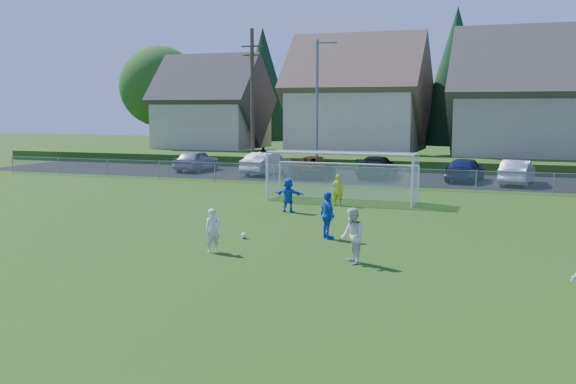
{
  "coord_description": "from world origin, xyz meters",
  "views": [
    {
      "loc": [
        8.79,
        -16.29,
        4.67
      ],
      "look_at": [
        0.0,
        8.0,
        1.4
      ],
      "focal_mm": 42.0,
      "sensor_mm": 36.0,
      "label": 1
    }
  ],
  "objects_px": {
    "car_e": "(465,169)",
    "soccer_goal": "(343,168)",
    "soccer_ball": "(244,235)",
    "player_blue_b": "(288,195)",
    "player_white_b": "(352,236)",
    "player_white_a": "(213,231)",
    "car_d": "(377,167)",
    "car_f": "(517,172)",
    "player_blue_a": "(328,215)",
    "goalkeeper": "(338,190)",
    "car_c": "(315,167)",
    "car_a": "(196,160)",
    "car_b": "(267,164)"
  },
  "relations": [
    {
      "from": "player_white_b",
      "to": "car_b",
      "type": "distance_m",
      "value": 26.96
    },
    {
      "from": "player_blue_a",
      "to": "player_blue_b",
      "type": "bearing_deg",
      "value": -9.01
    },
    {
      "from": "player_white_b",
      "to": "car_b",
      "type": "xyz_separation_m",
      "value": [
        -12.3,
        24.0,
        -0.07
      ]
    },
    {
      "from": "player_blue_a",
      "to": "goalkeeper",
      "type": "relative_size",
      "value": 1.14
    },
    {
      "from": "player_white_b",
      "to": "car_a",
      "type": "xyz_separation_m",
      "value": [
        -18.15,
        24.77,
        -0.07
      ]
    },
    {
      "from": "player_white_a",
      "to": "car_d",
      "type": "xyz_separation_m",
      "value": [
        -0.04,
        24.65,
        0.01
      ]
    },
    {
      "from": "player_white_a",
      "to": "car_f",
      "type": "relative_size",
      "value": 0.31
    },
    {
      "from": "car_f",
      "to": "player_blue_a",
      "type": "bearing_deg",
      "value": 80.32
    },
    {
      "from": "car_d",
      "to": "goalkeeper",
      "type": "bearing_deg",
      "value": 94.06
    },
    {
      "from": "car_a",
      "to": "player_white_a",
      "type": "bearing_deg",
      "value": 119.75
    },
    {
      "from": "car_c",
      "to": "goalkeeper",
      "type": "bearing_deg",
      "value": 106.98
    },
    {
      "from": "goalkeeper",
      "to": "car_c",
      "type": "xyz_separation_m",
      "value": [
        -5.01,
        12.13,
        -0.04
      ]
    },
    {
      "from": "player_blue_a",
      "to": "player_white_a",
      "type": "bearing_deg",
      "value": 98.29
    },
    {
      "from": "goalkeeper",
      "to": "soccer_goal",
      "type": "bearing_deg",
      "value": -80.28
    },
    {
      "from": "car_a",
      "to": "soccer_goal",
      "type": "bearing_deg",
      "value": 141.85
    },
    {
      "from": "player_blue_a",
      "to": "car_f",
      "type": "relative_size",
      "value": 0.37
    },
    {
      "from": "player_blue_a",
      "to": "car_f",
      "type": "height_order",
      "value": "player_blue_a"
    },
    {
      "from": "soccer_goal",
      "to": "car_a",
      "type": "bearing_deg",
      "value": 140.75
    },
    {
      "from": "soccer_ball",
      "to": "car_a",
      "type": "xyz_separation_m",
      "value": [
        -13.54,
        22.3,
        0.66
      ]
    },
    {
      "from": "car_d",
      "to": "car_f",
      "type": "distance_m",
      "value": 8.93
    },
    {
      "from": "player_blue_a",
      "to": "goalkeeper",
      "type": "bearing_deg",
      "value": -28.52
    },
    {
      "from": "soccer_ball",
      "to": "player_white_b",
      "type": "height_order",
      "value": "player_white_b"
    },
    {
      "from": "car_d",
      "to": "soccer_ball",
      "type": "bearing_deg",
      "value": 89.87
    },
    {
      "from": "car_f",
      "to": "player_white_b",
      "type": "bearing_deg",
      "value": 86.77
    },
    {
      "from": "player_white_a",
      "to": "car_e",
      "type": "distance_m",
      "value": 24.91
    },
    {
      "from": "player_white_a",
      "to": "car_b",
      "type": "height_order",
      "value": "car_b"
    },
    {
      "from": "goalkeeper",
      "to": "car_d",
      "type": "xyz_separation_m",
      "value": [
        -1.01,
        13.19,
        -0.02
      ]
    },
    {
      "from": "player_blue_b",
      "to": "soccer_goal",
      "type": "distance_m",
      "value": 4.64
    },
    {
      "from": "goalkeeper",
      "to": "player_blue_b",
      "type": "bearing_deg",
      "value": 63.44
    },
    {
      "from": "car_b",
      "to": "car_c",
      "type": "xyz_separation_m",
      "value": [
        3.62,
        -0.36,
        -0.07
      ]
    },
    {
      "from": "soccer_goal",
      "to": "player_white_b",
      "type": "bearing_deg",
      "value": -73.54
    },
    {
      "from": "car_d",
      "to": "player_blue_b",
      "type": "bearing_deg",
      "value": 87.84
    },
    {
      "from": "car_b",
      "to": "soccer_goal",
      "type": "relative_size",
      "value": 0.64
    },
    {
      "from": "car_a",
      "to": "soccer_goal",
      "type": "height_order",
      "value": "soccer_goal"
    },
    {
      "from": "soccer_ball",
      "to": "car_c",
      "type": "xyz_separation_m",
      "value": [
        -4.07,
        21.17,
        0.6
      ]
    },
    {
      "from": "soccer_ball",
      "to": "player_blue_b",
      "type": "relative_size",
      "value": 0.14
    },
    {
      "from": "player_white_a",
      "to": "car_b",
      "type": "relative_size",
      "value": 0.3
    },
    {
      "from": "car_e",
      "to": "soccer_goal",
      "type": "relative_size",
      "value": 0.61
    },
    {
      "from": "player_white_b",
      "to": "soccer_goal",
      "type": "distance_m",
      "value": 13.69
    },
    {
      "from": "player_blue_a",
      "to": "soccer_ball",
      "type": "bearing_deg",
      "value": 67.32
    },
    {
      "from": "soccer_ball",
      "to": "player_white_b",
      "type": "distance_m",
      "value": 5.27
    },
    {
      "from": "player_blue_a",
      "to": "car_b",
      "type": "xyz_separation_m",
      "value": [
        -10.51,
        20.56,
        -0.07
      ]
    },
    {
      "from": "car_a",
      "to": "player_blue_a",
      "type": "bearing_deg",
      "value": 128.58
    },
    {
      "from": "player_white_a",
      "to": "goalkeeper",
      "type": "height_order",
      "value": "goalkeeper"
    },
    {
      "from": "car_b",
      "to": "soccer_goal",
      "type": "height_order",
      "value": "soccer_goal"
    },
    {
      "from": "car_c",
      "to": "car_e",
      "type": "height_order",
      "value": "car_e"
    },
    {
      "from": "player_blue_a",
      "to": "player_blue_b",
      "type": "height_order",
      "value": "player_blue_a"
    },
    {
      "from": "player_white_a",
      "to": "car_b",
      "type": "bearing_deg",
      "value": 65.49
    },
    {
      "from": "player_blue_a",
      "to": "goalkeeper",
      "type": "xyz_separation_m",
      "value": [
        -1.88,
        8.07,
        -0.1
      ]
    },
    {
      "from": "player_white_a",
      "to": "goalkeeper",
      "type": "distance_m",
      "value": 11.49
    }
  ]
}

